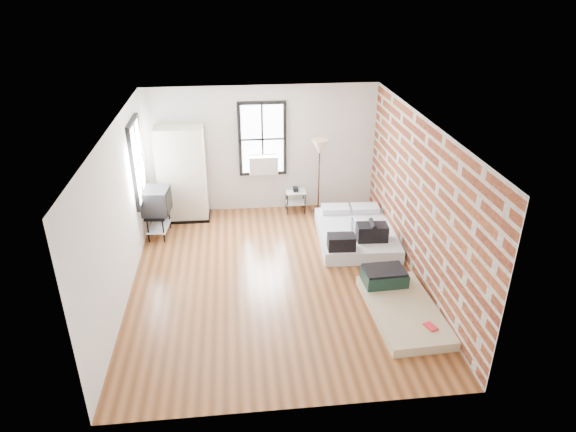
{
  "coord_description": "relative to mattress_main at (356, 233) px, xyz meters",
  "views": [
    {
      "loc": [
        -0.61,
        -7.69,
        5.02
      ],
      "look_at": [
        0.27,
        0.3,
        1.08
      ],
      "focal_mm": 32.0,
      "sensor_mm": 36.0,
      "label": 1
    }
  ],
  "objects": [
    {
      "name": "wardrobe",
      "position": [
        -3.48,
        1.43,
        0.85
      ],
      "size": [
        1.05,
        0.61,
        2.06
      ],
      "rotation": [
        0.0,
        0.0,
        -0.01
      ],
      "color": "black",
      "rests_on": "ground"
    },
    {
      "name": "mattress_bare",
      "position": [
        0.18,
        -2.31,
        -0.05
      ],
      "size": [
        1.11,
        1.98,
        0.42
      ],
      "rotation": [
        0.0,
        0.0,
        0.04
      ],
      "color": "#BFAF8A",
      "rests_on": "ground"
    },
    {
      "name": "mattress_main",
      "position": [
        0.0,
        0.0,
        0.0
      ],
      "size": [
        1.6,
        2.09,
        0.64
      ],
      "rotation": [
        0.0,
        0.0,
        -0.06
      ],
      "color": "white",
      "rests_on": "ground"
    },
    {
      "name": "tv_stand",
      "position": [
        -3.96,
        0.67,
        0.56
      ],
      "size": [
        0.57,
        0.76,
        1.03
      ],
      "rotation": [
        0.0,
        0.0,
        -0.1
      ],
      "color": "black",
      "rests_on": "ground"
    },
    {
      "name": "ground",
      "position": [
        -1.74,
        -1.22,
        -0.18
      ],
      "size": [
        6.0,
        6.0,
        0.0
      ],
      "primitive_type": "plane",
      "color": "#5A3217",
      "rests_on": "ground"
    },
    {
      "name": "side_table",
      "position": [
        -1.04,
        1.5,
        0.21
      ],
      "size": [
        0.44,
        0.36,
        0.59
      ],
      "rotation": [
        0.0,
        0.0,
        -0.0
      ],
      "color": "black",
      "rests_on": "ground"
    },
    {
      "name": "room_shell",
      "position": [
        -1.51,
        -0.86,
        1.56
      ],
      "size": [
        5.02,
        6.02,
        2.8
      ],
      "color": "silver",
      "rests_on": "ground"
    },
    {
      "name": "floor_lamp",
      "position": [
        -0.54,
        1.43,
        1.28
      ],
      "size": [
        0.36,
        0.36,
        1.69
      ],
      "color": "black",
      "rests_on": "ground"
    }
  ]
}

